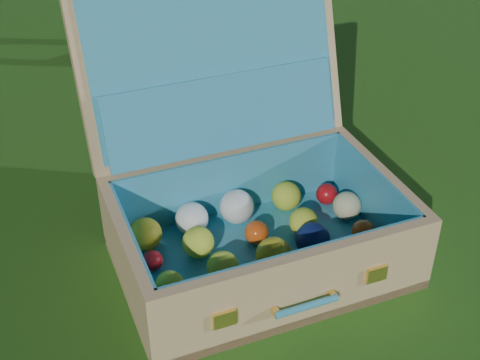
% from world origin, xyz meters
% --- Properties ---
extents(ground, '(60.00, 60.00, 0.00)m').
position_xyz_m(ground, '(0.00, 0.00, 0.00)').
color(ground, '#215114').
rests_on(ground, ground).
extents(suitcase, '(0.72, 0.69, 0.57)m').
position_xyz_m(suitcase, '(0.12, -0.04, 0.16)').
color(suitcase, tan).
rests_on(suitcase, ground).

